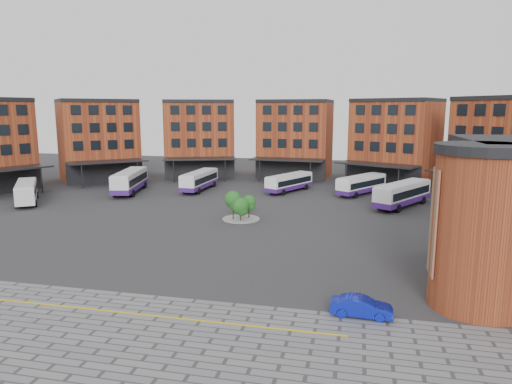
% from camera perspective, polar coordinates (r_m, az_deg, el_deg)
% --- Properties ---
extents(ground, '(160.00, 160.00, 0.00)m').
position_cam_1_polar(ground, '(43.30, -8.49, -6.91)').
color(ground, '#28282B').
rests_on(ground, ground).
extents(yellow_line, '(26.00, 0.15, 0.02)m').
position_cam_1_polar(yellow_line, '(30.57, -14.62, -14.54)').
color(yellow_line, gold).
rests_on(yellow_line, paving_zone).
extents(main_building, '(94.14, 42.48, 14.60)m').
position_cam_1_polar(main_building, '(79.51, -1.88, 6.27)').
color(main_building, brown).
rests_on(main_building, ground).
extents(tree_island, '(4.40, 4.40, 3.47)m').
position_cam_1_polar(tree_island, '(52.88, -2.00, -1.63)').
color(tree_island, gray).
rests_on(tree_island, ground).
extents(bus_a, '(8.05, 9.72, 2.93)m').
position_cam_1_polar(bus_a, '(70.29, -26.78, 0.15)').
color(bus_a, silver).
rests_on(bus_a, ground).
extents(bus_b, '(5.42, 12.36, 3.39)m').
position_cam_1_polar(bus_b, '(73.53, -15.47, 1.36)').
color(bus_b, silver).
rests_on(bus_b, ground).
extents(bus_c, '(2.99, 10.79, 3.02)m').
position_cam_1_polar(bus_c, '(73.48, -7.07, 1.49)').
color(bus_c, white).
rests_on(bus_c, ground).
extents(bus_d, '(6.42, 9.88, 2.78)m').
position_cam_1_polar(bus_d, '(71.76, 4.19, 1.23)').
color(bus_d, white).
rests_on(bus_d, ground).
extents(bus_e, '(7.52, 9.98, 2.90)m').
position_cam_1_polar(bus_e, '(70.97, 13.05, 0.94)').
color(bus_e, white).
rests_on(bus_e, ground).
extents(bus_f, '(8.14, 11.20, 3.23)m').
position_cam_1_polar(bus_f, '(63.35, 17.85, -0.21)').
color(bus_f, silver).
rests_on(bus_f, ground).
extents(blue_car, '(3.87, 1.47, 1.26)m').
position_cam_1_polar(blue_car, '(29.88, 13.04, -13.81)').
color(blue_car, '#0C19A7').
rests_on(blue_car, ground).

